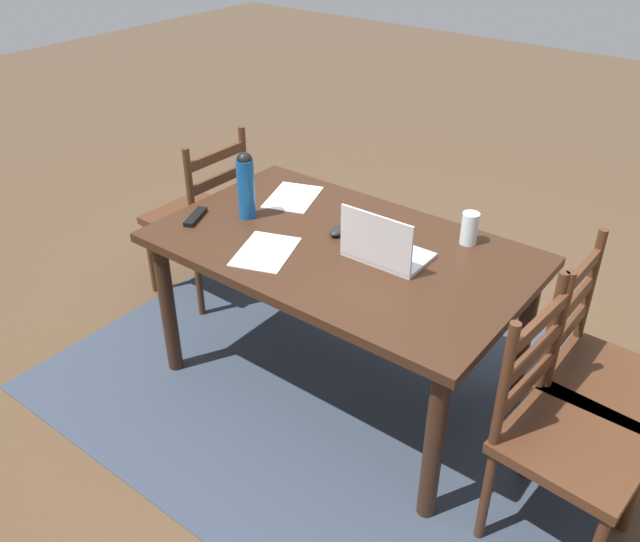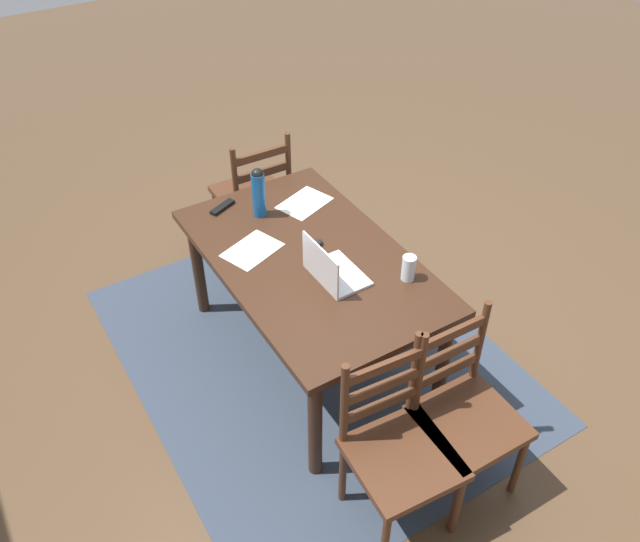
% 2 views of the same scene
% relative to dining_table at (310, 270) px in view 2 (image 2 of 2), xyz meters
% --- Properties ---
extents(ground_plane, '(14.00, 14.00, 0.00)m').
position_rel_dining_table_xyz_m(ground_plane, '(0.00, 0.00, -0.65)').
color(ground_plane, brown).
extents(area_rug, '(2.47, 1.99, 0.01)m').
position_rel_dining_table_xyz_m(area_rug, '(0.00, 0.00, -0.65)').
color(area_rug, '#333D4C').
rests_on(area_rug, ground).
extents(dining_table, '(1.55, 0.94, 0.74)m').
position_rel_dining_table_xyz_m(dining_table, '(0.00, 0.00, 0.00)').
color(dining_table, '#382114').
rests_on(dining_table, ground).
extents(chair_left_far, '(0.47, 0.47, 0.95)m').
position_rel_dining_table_xyz_m(chair_left_far, '(-1.06, 0.18, -0.19)').
color(chair_left_far, '#4C2B19').
rests_on(chair_left_far, ground).
extents(chair_left_near, '(0.45, 0.45, 0.95)m').
position_rel_dining_table_xyz_m(chair_left_near, '(-1.06, -0.19, -0.19)').
color(chair_left_near, '#4C2B19').
rests_on(chair_left_near, ground).
extents(chair_right_near, '(0.45, 0.45, 0.95)m').
position_rel_dining_table_xyz_m(chair_right_near, '(1.06, -0.19, -0.19)').
color(chair_right_near, '#4C2B19').
rests_on(chair_right_near, ground).
extents(laptop, '(0.32, 0.23, 0.23)m').
position_rel_dining_table_xyz_m(laptop, '(-0.20, 0.00, 0.15)').
color(laptop, silver).
rests_on(laptop, dining_table).
extents(water_bottle, '(0.08, 0.08, 0.30)m').
position_rel_dining_table_xyz_m(water_bottle, '(0.48, 0.05, 0.25)').
color(water_bottle, '#145199').
rests_on(water_bottle, dining_table).
extents(drinking_glass, '(0.07, 0.07, 0.14)m').
position_rel_dining_table_xyz_m(drinking_glass, '(-0.41, -0.33, 0.16)').
color(drinking_glass, silver).
rests_on(drinking_glass, dining_table).
extents(computer_mouse, '(0.07, 0.11, 0.03)m').
position_rel_dining_table_xyz_m(computer_mouse, '(0.07, -0.07, 0.11)').
color(computer_mouse, black).
rests_on(computer_mouse, dining_table).
extents(tv_remote, '(0.11, 0.17, 0.02)m').
position_rel_dining_table_xyz_m(tv_remote, '(0.65, 0.20, 0.10)').
color(tv_remote, black).
rests_on(tv_remote, dining_table).
extents(paper_stack_left, '(0.30, 0.35, 0.00)m').
position_rel_dining_table_xyz_m(paper_stack_left, '(0.21, 0.23, 0.09)').
color(paper_stack_left, white).
rests_on(paper_stack_left, dining_table).
extents(paper_stack_right, '(0.30, 0.35, 0.00)m').
position_rel_dining_table_xyz_m(paper_stack_right, '(0.45, -0.23, 0.09)').
color(paper_stack_right, white).
rests_on(paper_stack_right, dining_table).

